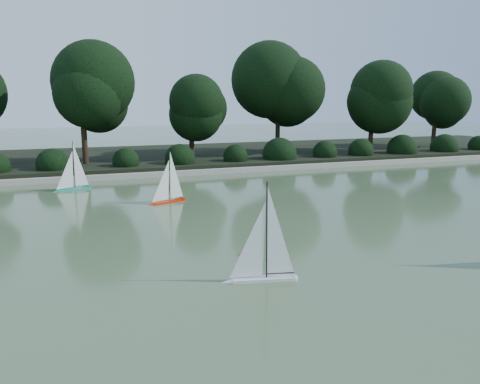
% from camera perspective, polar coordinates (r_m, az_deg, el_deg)
% --- Properties ---
extents(ground, '(80.00, 80.00, 0.00)m').
position_cam_1_polar(ground, '(7.77, 7.62, -8.03)').
color(ground, '#344B2D').
rests_on(ground, ground).
extents(pond_coping, '(40.00, 0.35, 0.18)m').
position_cam_1_polar(pond_coping, '(16.06, -7.25, 2.33)').
color(pond_coping, gray).
rests_on(pond_coping, ground).
extents(far_bank, '(40.00, 8.00, 0.30)m').
position_cam_1_polar(far_bank, '(19.94, -9.78, 4.15)').
color(far_bank, black).
rests_on(far_bank, ground).
extents(tree_line, '(26.31, 3.93, 4.39)m').
position_cam_1_polar(tree_line, '(18.53, -5.34, 11.46)').
color(tree_line, black).
rests_on(tree_line, ground).
extents(shrub_hedge, '(29.10, 1.10, 1.10)m').
position_cam_1_polar(shrub_hedge, '(16.88, -7.95, 3.98)').
color(shrub_hedge, black).
rests_on(shrub_hedge, ground).
extents(sailboat_white_a, '(1.12, 0.40, 1.52)m').
position_cam_1_polar(sailboat_white_a, '(6.73, 2.18, -8.88)').
color(sailboat_white_a, silver).
rests_on(sailboat_white_a, ground).
extents(sailboat_orange, '(1.04, 0.45, 1.43)m').
position_cam_1_polar(sailboat_orange, '(11.84, -9.06, -0.24)').
color(sailboat_orange, red).
rests_on(sailboat_orange, ground).
extents(sailboat_teal, '(1.08, 0.45, 1.49)m').
position_cam_1_polar(sailboat_teal, '(14.16, -19.98, 1.13)').
color(sailboat_teal, '#169C86').
rests_on(sailboat_teal, ground).
extents(race_buoy, '(0.13, 0.13, 0.13)m').
position_cam_1_polar(race_buoy, '(7.89, 0.51, -7.63)').
color(race_buoy, '#F0350C').
rests_on(race_buoy, ground).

